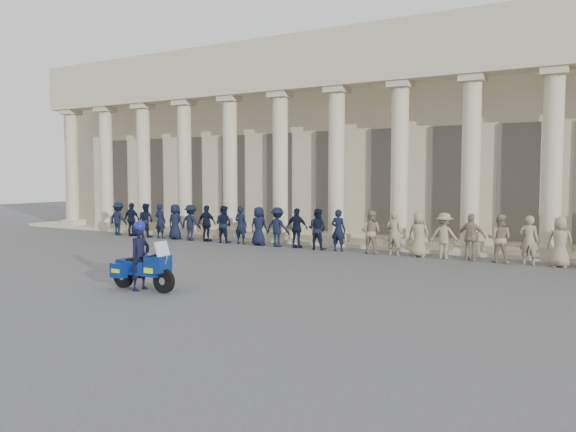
{
  "coord_description": "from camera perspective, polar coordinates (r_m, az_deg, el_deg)",
  "views": [
    {
      "loc": [
        8.21,
        -12.36,
        2.75
      ],
      "look_at": [
        -0.03,
        1.94,
        1.6
      ],
      "focal_mm": 35.0,
      "sensor_mm": 36.0,
      "label": 1
    }
  ],
  "objects": [
    {
      "name": "ground",
      "position": [
        15.09,
        -3.59,
        -6.52
      ],
      "size": [
        90.0,
        90.0,
        0.0
      ],
      "primitive_type": "plane",
      "color": "#4B4B4E",
      "rests_on": "ground"
    },
    {
      "name": "building",
      "position": [
        28.38,
        13.19,
        7.47
      ],
      "size": [
        40.0,
        12.5,
        9.0
      ],
      "color": "#BAAE8B",
      "rests_on": "ground"
    },
    {
      "name": "officer_rank",
      "position": [
        21.41,
        2.07,
        -1.3
      ],
      "size": [
        21.53,
        0.59,
        1.56
      ],
      "color": "black",
      "rests_on": "ground"
    },
    {
      "name": "motorcycle",
      "position": [
        14.09,
        -14.46,
        -5.2
      ],
      "size": [
        1.91,
        0.78,
        1.23
      ],
      "rotation": [
        0.0,
        0.0,
        0.0
      ],
      "color": "black",
      "rests_on": "ground"
    },
    {
      "name": "rider",
      "position": [
        14.12,
        -14.8,
        -3.9
      ],
      "size": [
        0.39,
        0.59,
        1.69
      ],
      "rotation": [
        0.0,
        0.0,
        1.57
      ],
      "color": "black",
      "rests_on": "ground"
    }
  ]
}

